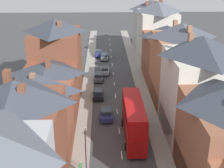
{
  "coord_description": "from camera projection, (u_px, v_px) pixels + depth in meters",
  "views": [
    {
      "loc": [
        -2.28,
        -14.74,
        22.8
      ],
      "look_at": [
        -0.62,
        36.43,
        2.18
      ],
      "focal_mm": 50.0,
      "sensor_mm": 36.0,
      "label": 1
    }
  ],
  "objects": [
    {
      "name": "pavement_left",
      "position": [
        87.0,
        92.0,
        57.3
      ],
      "size": [
        2.2,
        104.0,
        0.14
      ],
      "primitive_type": "cube",
      "color": "gray",
      "rests_on": "ground"
    },
    {
      "name": "pavement_right",
      "position": [
        143.0,
        91.0,
        57.61
      ],
      "size": [
        2.2,
        104.0,
        0.14
      ],
      "primitive_type": "cube",
      "color": "gray",
      "rests_on": "ground"
    },
    {
      "name": "centre_line_dashes",
      "position": [
        116.0,
        96.0,
        55.62
      ],
      "size": [
        0.14,
        97.8,
        0.01
      ],
      "color": "silver",
      "rests_on": "ground"
    },
    {
      "name": "terrace_row_left",
      "position": [
        29.0,
        128.0,
        33.07
      ],
      "size": [
        8.0,
        56.64,
        14.19
      ],
      "color": "#935138",
      "rests_on": "ground"
    },
    {
      "name": "terrace_row_right",
      "position": [
        182.0,
        73.0,
        48.64
      ],
      "size": [
        8.0,
        81.94,
        14.12
      ],
      "color": "brown",
      "rests_on": "ground"
    },
    {
      "name": "double_decker_bus_lead",
      "position": [
        133.0,
        120.0,
        41.67
      ],
      "size": [
        2.74,
        10.8,
        5.3
      ],
      "color": "#B70F0F",
      "rests_on": "ground"
    },
    {
      "name": "car_near_blue",
      "position": [
        104.0,
        57.0,
        75.41
      ],
      "size": [
        1.9,
        3.96,
        1.57
      ],
      "color": "gray",
      "rests_on": "ground"
    },
    {
      "name": "car_near_silver",
      "position": [
        141.0,
        124.0,
        44.64
      ],
      "size": [
        1.9,
        4.24,
        1.58
      ],
      "color": "black",
      "rests_on": "ground"
    },
    {
      "name": "car_parked_right_a",
      "position": [
        106.0,
        114.0,
        47.5
      ],
      "size": [
        1.9,
        3.99,
        1.67
      ],
      "color": "navy",
      "rests_on": "ground"
    },
    {
      "name": "car_mid_black",
      "position": [
        105.0,
        70.0,
        66.12
      ],
      "size": [
        1.9,
        3.89,
        1.58
      ],
      "color": "#B7BABF",
      "rests_on": "ground"
    },
    {
      "name": "car_parked_left_b",
      "position": [
        99.0,
        53.0,
        78.1
      ],
      "size": [
        1.9,
        4.02,
        1.69
      ],
      "color": "navy",
      "rests_on": "ground"
    },
    {
      "name": "car_mid_white",
      "position": [
        98.0,
        94.0,
        54.67
      ],
      "size": [
        1.9,
        4.01,
        1.59
      ],
      "color": "black",
      "rests_on": "ground"
    },
    {
      "name": "car_far_grey",
      "position": [
        98.0,
        77.0,
        62.6
      ],
      "size": [
        1.9,
        4.32,
        1.59
      ],
      "color": "#4C515B",
      "rests_on": "ground"
    },
    {
      "name": "pedestrian_mid_left",
      "position": [
        80.0,
        167.0,
        35.05
      ],
      "size": [
        0.36,
        0.22,
        1.61
      ],
      "color": "#23232D",
      "rests_on": "pavement_left"
    },
    {
      "name": "street_lamp",
      "position": [
        86.0,
        148.0,
        34.58
      ],
      "size": [
        0.2,
        1.12,
        5.5
      ],
      "color": "black",
      "rests_on": "ground"
    }
  ]
}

